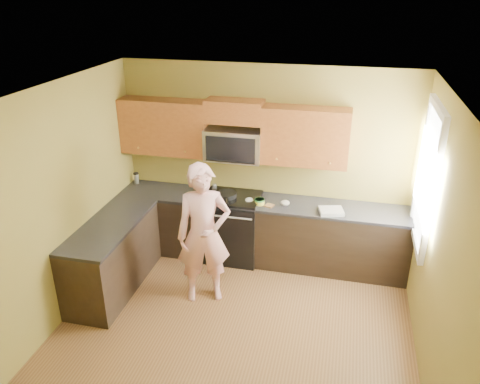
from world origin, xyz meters
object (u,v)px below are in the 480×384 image
(stove, at_px, (232,227))
(woman, at_px, (204,235))
(frying_pan, at_px, (226,197))
(travel_mug, at_px, (137,183))
(microwave, at_px, (234,159))
(butter_tub, at_px, (260,204))

(stove, distance_m, woman, 1.09)
(stove, height_order, woman, woman)
(woman, distance_m, frying_pan, 0.98)
(stove, distance_m, travel_mug, 1.58)
(microwave, relative_size, travel_mug, 4.59)
(microwave, bearing_deg, stove, -90.00)
(stove, height_order, travel_mug, travel_mug)
(stove, bearing_deg, microwave, 90.00)
(butter_tub, bearing_deg, travel_mug, 171.61)
(microwave, distance_m, butter_tub, 0.70)
(microwave, relative_size, woman, 0.43)
(stove, bearing_deg, frying_pan, -156.44)
(frying_pan, bearing_deg, travel_mug, 154.16)
(travel_mug, bearing_deg, frying_pan, -8.51)
(woman, height_order, frying_pan, woman)
(stove, xyz_separation_m, microwave, (0.00, 0.12, 0.97))
(woman, height_order, butter_tub, woman)
(frying_pan, bearing_deg, stove, 6.24)
(microwave, xyz_separation_m, butter_tub, (0.41, -0.22, -0.53))
(microwave, height_order, travel_mug, microwave)
(travel_mug, bearing_deg, woman, -40.22)
(woman, bearing_deg, butter_tub, 39.91)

